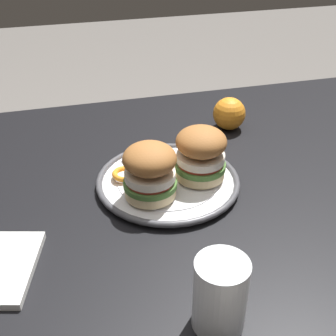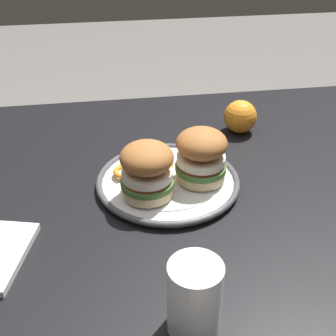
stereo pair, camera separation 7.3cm
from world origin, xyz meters
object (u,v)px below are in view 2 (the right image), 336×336
at_px(sandwich_half_left, 201,153).
at_px(drinking_glass, 194,302).
at_px(whole_orange, 240,117).
at_px(sandwich_half_right, 147,169).
at_px(dinner_plate, 168,182).
at_px(dining_table, 180,228).

height_order(sandwich_half_left, drinking_glass, sandwich_half_left).
bearing_deg(sandwich_half_left, whole_orange, 55.42).
distance_m(sandwich_half_left, drinking_glass, 0.33).
height_order(sandwich_half_right, drinking_glass, sandwich_half_right).
distance_m(sandwich_half_right, drinking_glass, 0.28).
bearing_deg(dinner_plate, sandwich_half_left, -2.89).
relative_size(dinner_plate, drinking_glass, 2.56).
bearing_deg(drinking_glass, dinner_plate, 87.25).
xyz_separation_m(dinner_plate, sandwich_half_right, (-0.04, -0.04, 0.06)).
relative_size(sandwich_half_right, whole_orange, 1.43).
bearing_deg(drinking_glass, sandwich_half_left, 76.68).
bearing_deg(whole_orange, dinner_plate, -135.42).
height_order(dinner_plate, whole_orange, whole_orange).
relative_size(dining_table, whole_orange, 19.14).
height_order(dinner_plate, sandwich_half_left, sandwich_half_left).
bearing_deg(sandwich_half_left, drinking_glass, -103.32).
bearing_deg(sandwich_half_right, whole_orange, 44.50).
relative_size(sandwich_half_left, sandwich_half_right, 1.13).
distance_m(dining_table, drinking_glass, 0.35).
distance_m(dining_table, whole_orange, 0.30).
relative_size(dining_table, sandwich_half_right, 13.38).
height_order(dinner_plate, sandwich_half_right, sandwich_half_right).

